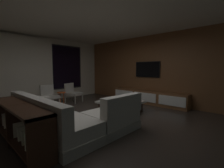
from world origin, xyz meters
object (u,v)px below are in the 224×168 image
Objects in this scene: book_stack_on_coffee_table at (123,99)px; side_stool at (61,94)px; accent_chair_near_window at (72,92)px; media_console at (149,97)px; console_table_behind_couch at (18,122)px; sectional_couch at (68,119)px; mounted_tv at (147,69)px; coffee_table at (121,106)px; accent_chair_by_curtain at (49,94)px.

book_stack_on_coffee_table is 2.57m from side_stool.
accent_chair_near_window reaches higher than media_console.
sectional_couch is at bearing -8.20° from console_table_behind_couch.
console_table_behind_couch is (-4.75, -0.22, -0.93)m from mounted_tv.
mounted_tv reaches higher than accent_chair_near_window.
coffee_table is 0.55× the size of console_table_behind_couch.
accent_chair_by_curtain is at bearing 55.93° from console_table_behind_couch.
coffee_table is 1.49× the size of accent_chair_near_window.
media_console is 1.13m from mounted_tv.
coffee_table is 2.59m from side_stool.
accent_chair_near_window is at bearing 99.02° from book_stack_on_coffee_table.
accent_chair_near_window is 0.47m from side_stool.
mounted_tv is at bearing -47.22° from accent_chair_near_window.
accent_chair_near_window is at bearing 95.40° from coffee_table.
console_table_behind_couch reaches higher than coffee_table.
coffee_table is 0.27m from book_stack_on_coffee_table.
sectional_couch is at bearing -174.89° from coffee_table.
coffee_table is 2.90m from console_table_behind_couch.
media_console is 4.57m from console_table_behind_couch.
book_stack_on_coffee_table is at bearing 1.82° from console_table_behind_couch.
accent_chair_near_window is 0.25× the size of media_console.
accent_chair_by_curtain is (-0.98, 0.00, 0.00)m from accent_chair_near_window.
side_stool is at bearing 49.03° from console_table_behind_couch.
media_console is (1.91, -2.46, -0.18)m from accent_chair_near_window.
accent_chair_by_curtain is at bearing 119.75° from book_stack_on_coffee_table.
sectional_couch is 3.99m from mounted_tv.
media_console is 2.86× the size of mounted_tv.
side_stool is at bearing 133.38° from media_console.
media_console is 1.48× the size of console_table_behind_couch.
side_stool reaches higher than coffee_table.
accent_chair_by_curtain is 0.72× the size of mounted_tv.
sectional_couch is at bearing -106.29° from accent_chair_by_curtain.
mounted_tv reaches higher than console_table_behind_couch.
accent_chair_near_window is 3.21m from mounted_tv.
mounted_tv is (3.83, 0.35, 1.06)m from sectional_couch.
sectional_couch reaches higher than accent_chair_near_window.
media_console is (1.53, -0.08, -0.16)m from book_stack_on_coffee_table.
mounted_tv is (0.18, 0.20, 1.10)m from media_console.
accent_chair_by_curtain is 0.25× the size of media_console.
sectional_couch reaches higher than book_stack_on_coffee_table.
accent_chair_by_curtain is 0.37× the size of console_table_behind_couch.
coffee_table is 4.12× the size of book_stack_on_coffee_table.
mounted_tv reaches higher than accent_chair_by_curtain.
side_stool is at bearing 137.83° from mounted_tv.
accent_chair_by_curtain is at bearing 143.67° from mounted_tv.
accent_chair_by_curtain is 3.92m from mounted_tv.
media_console is at bearing -0.86° from coffee_table.
side_stool is at bearing 109.05° from book_stack_on_coffee_table.
media_console is (1.68, -0.03, 0.06)m from coffee_table.
mounted_tv is at bearing -42.17° from side_stool.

